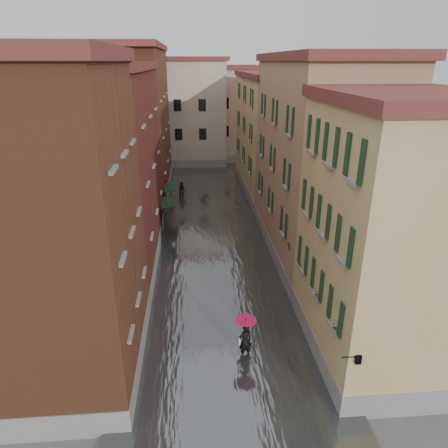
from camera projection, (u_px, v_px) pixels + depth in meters
name	position (u px, v px, depth m)	size (l,w,h in m)	color
ground	(225.00, 330.00, 20.80)	(120.00, 120.00, 0.00)	#4F4F52
floodwater	(212.00, 230.00, 32.75)	(10.00, 60.00, 0.20)	#494D50
building_left_near	(55.00, 236.00, 15.96)	(6.00, 8.00, 13.00)	brown
building_left_mid	(107.00, 172.00, 26.21)	(6.00, 14.00, 12.50)	maroon
building_left_far	(135.00, 126.00, 39.76)	(6.00, 16.00, 14.00)	brown
building_right_near	(389.00, 241.00, 17.29)	(6.00, 8.00, 11.50)	tan
building_right_mid	(316.00, 164.00, 27.15)	(6.00, 14.00, 13.00)	#947959
building_right_far	(273.00, 136.00, 41.27)	(6.00, 16.00, 11.50)	tan
building_end_cream	(179.00, 113.00, 53.16)	(12.00, 9.00, 13.00)	beige
building_end_pink	(244.00, 115.00, 55.86)	(10.00, 9.00, 12.00)	tan
awning_near	(168.00, 203.00, 31.90)	(1.09, 2.96, 2.80)	#173423
awning_far	(170.00, 188.00, 35.76)	(1.09, 2.85, 2.80)	#173423
wall_lantern	(357.00, 359.00, 14.45)	(0.71, 0.22, 0.35)	black
window_planters	(305.00, 263.00, 20.25)	(0.59, 10.94, 0.84)	brown
pedestrian_main	(245.00, 334.00, 18.46)	(1.03, 1.03, 2.06)	black
pedestrian_far	(182.00, 190.00, 40.19)	(0.88, 0.68, 1.80)	black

